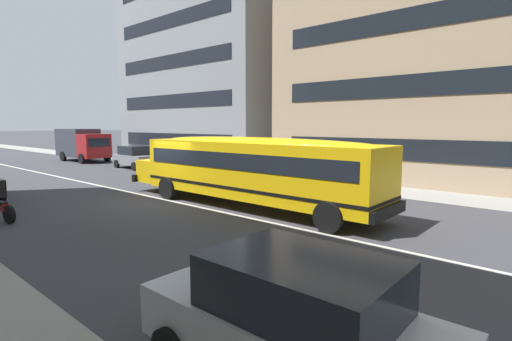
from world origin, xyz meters
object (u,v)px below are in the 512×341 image
Objects in this scene: parked_car_red_beside_sign at (195,162)px; parked_car_silver_end_of_row at (294,319)px; parked_car_grey_mid_block at (135,157)px; box_truck at (82,144)px; school_bus at (250,166)px.

parked_car_silver_end_of_row is at bearing -37.23° from parked_car_red_beside_sign.
parked_car_grey_mid_block and parked_car_silver_end_of_row have the same top height.
parked_car_red_beside_sign is 14.99m from box_truck.
school_bus is 2.01× the size of box_truck.
parked_car_grey_mid_block is at bearing -27.56° from parked_car_silver_end_of_row.
school_bus is 15.81m from parked_car_grey_mid_block.
school_bus is at bearing -10.71° from box_truck.
parked_car_grey_mid_block is 25.24m from parked_car_silver_end_of_row.
parked_car_red_beside_sign is 0.65× the size of box_truck.
school_bus is 3.11× the size of parked_car_silver_end_of_row.
parked_car_silver_end_of_row is at bearing -20.95° from box_truck.
parked_car_grey_mid_block is 1.01× the size of parked_car_red_beside_sign.
parked_car_grey_mid_block is at bearing -15.86° from school_bus.
parked_car_red_beside_sign is at bearing 3.95° from parked_car_grey_mid_block.
parked_car_grey_mid_block and parked_car_red_beside_sign have the same top height.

